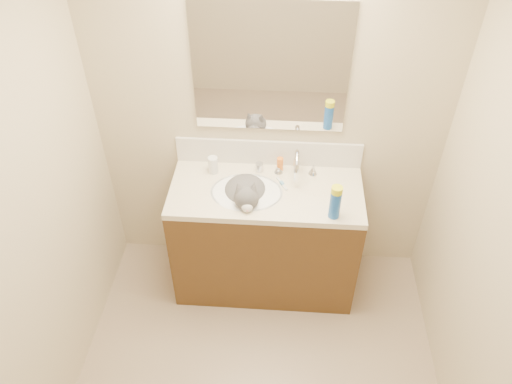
# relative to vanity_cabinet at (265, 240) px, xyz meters

# --- Properties ---
(room_shell) EXTENTS (2.24, 2.54, 2.52)m
(room_shell) POSITION_rel_vanity_cabinet_xyz_m (0.00, -0.97, 1.08)
(room_shell) COLOR #C0AF8F
(room_shell) RESTS_ON ground
(vanity_cabinet) EXTENTS (1.20, 0.55, 0.82)m
(vanity_cabinet) POSITION_rel_vanity_cabinet_xyz_m (0.00, 0.00, 0.00)
(vanity_cabinet) COLOR #472D13
(vanity_cabinet) RESTS_ON ground
(counter_slab) EXTENTS (1.20, 0.55, 0.04)m
(counter_slab) POSITION_rel_vanity_cabinet_xyz_m (0.00, 0.00, 0.43)
(counter_slab) COLOR beige
(counter_slab) RESTS_ON vanity_cabinet
(basin) EXTENTS (0.45, 0.36, 0.14)m
(basin) POSITION_rel_vanity_cabinet_xyz_m (-0.12, -0.03, 0.38)
(basin) COLOR white
(basin) RESTS_ON vanity_cabinet
(faucet) EXTENTS (0.28, 0.20, 0.21)m
(faucet) POSITION_rel_vanity_cabinet_xyz_m (0.18, 0.14, 0.54)
(faucet) COLOR silver
(faucet) RESTS_ON counter_slab
(cat) EXTENTS (0.36, 0.42, 0.32)m
(cat) POSITION_rel_vanity_cabinet_xyz_m (-0.13, -0.03, 0.42)
(cat) COLOR #4B494B
(cat) RESTS_ON basin
(backsplash) EXTENTS (1.20, 0.02, 0.18)m
(backsplash) POSITION_rel_vanity_cabinet_xyz_m (0.00, 0.26, 0.54)
(backsplash) COLOR silver
(backsplash) RESTS_ON counter_slab
(mirror) EXTENTS (0.90, 0.02, 0.80)m
(mirror) POSITION_rel_vanity_cabinet_xyz_m (0.00, 0.26, 1.13)
(mirror) COLOR white
(mirror) RESTS_ON room_shell
(pill_bottle) EXTENTS (0.07, 0.07, 0.11)m
(pill_bottle) POSITION_rel_vanity_cabinet_xyz_m (-0.35, 0.15, 0.51)
(pill_bottle) COLOR silver
(pill_bottle) RESTS_ON counter_slab
(pill_label) EXTENTS (0.07, 0.07, 0.04)m
(pill_label) POSITION_rel_vanity_cabinet_xyz_m (-0.35, 0.15, 0.50)
(pill_label) COLOR orange
(pill_label) RESTS_ON pill_bottle
(silver_jar) EXTENTS (0.06, 0.06, 0.06)m
(silver_jar) POSITION_rel_vanity_cabinet_xyz_m (-0.06, 0.18, 0.48)
(silver_jar) COLOR #B7B7BC
(silver_jar) RESTS_ON counter_slab
(amber_bottle) EXTENTS (0.05, 0.05, 0.10)m
(amber_bottle) POSITION_rel_vanity_cabinet_xyz_m (0.08, 0.19, 0.50)
(amber_bottle) COLOR orange
(amber_bottle) RESTS_ON counter_slab
(toothbrush) EXTENTS (0.08, 0.13, 0.01)m
(toothbrush) POSITION_rel_vanity_cabinet_xyz_m (0.10, 0.06, 0.45)
(toothbrush) COLOR silver
(toothbrush) RESTS_ON counter_slab
(toothbrush_head) EXTENTS (0.03, 0.04, 0.02)m
(toothbrush_head) POSITION_rel_vanity_cabinet_xyz_m (0.10, 0.06, 0.46)
(toothbrush_head) COLOR #5E99C7
(toothbrush_head) RESTS_ON counter_slab
(spray_can) EXTENTS (0.08, 0.08, 0.18)m
(spray_can) POSITION_rel_vanity_cabinet_xyz_m (0.40, -0.21, 0.54)
(spray_can) COLOR #1953B3
(spray_can) RESTS_ON counter_slab
(spray_cap) EXTENTS (0.08, 0.08, 0.04)m
(spray_cap) POSITION_rel_vanity_cabinet_xyz_m (0.40, -0.21, 0.65)
(spray_cap) COLOR yellow
(spray_cap) RESTS_ON spray_can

